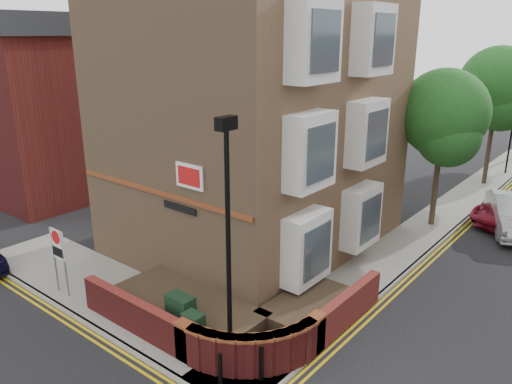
% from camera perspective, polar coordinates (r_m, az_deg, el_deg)
% --- Properties ---
extents(ground, '(120.00, 120.00, 0.00)m').
position_cam_1_polar(ground, '(13.80, -11.69, -18.82)').
color(ground, black).
rests_on(ground, ground).
extents(pavement_corner, '(13.00, 3.00, 0.12)m').
position_cam_1_polar(pavement_corner, '(16.92, -15.48, -11.48)').
color(pavement_corner, gray).
rests_on(pavement_corner, ground).
extents(pavement_main, '(2.00, 32.00, 0.12)m').
position_cam_1_polar(pavement_main, '(25.10, 20.94, -2.23)').
color(pavement_main, gray).
rests_on(pavement_main, ground).
extents(kerb_side, '(13.00, 0.15, 0.12)m').
position_cam_1_polar(kerb_side, '(16.24, -19.85, -13.25)').
color(kerb_side, gray).
rests_on(kerb_side, ground).
extents(kerb_main_near, '(0.15, 32.00, 0.12)m').
position_cam_1_polar(kerb_main_near, '(24.85, 23.11, -2.70)').
color(kerb_main_near, gray).
rests_on(kerb_main_near, ground).
extents(yellow_lines_side, '(13.00, 0.28, 0.01)m').
position_cam_1_polar(yellow_lines_side, '(16.17, -20.60, -13.72)').
color(yellow_lines_side, gold).
rests_on(yellow_lines_side, ground).
extents(yellow_lines_main, '(0.28, 32.00, 0.01)m').
position_cam_1_polar(yellow_lines_main, '(24.81, 23.65, -2.93)').
color(yellow_lines_main, gold).
rests_on(yellow_lines_main, ground).
extents(corner_building, '(8.95, 10.40, 13.60)m').
position_cam_1_polar(corner_building, '(18.93, 0.53, 11.96)').
color(corner_building, '#8B694A').
rests_on(corner_building, ground).
extents(garden_wall, '(6.80, 6.00, 1.20)m').
position_cam_1_polar(garden_wall, '(15.18, -4.20, -14.72)').
color(garden_wall, maroon).
rests_on(garden_wall, ground).
extents(lamppost, '(0.25, 0.50, 6.30)m').
position_cam_1_polar(lamppost, '(11.79, -3.18, -6.29)').
color(lamppost, black).
rests_on(lamppost, pavement_corner).
extents(utility_cabinet_large, '(0.80, 0.45, 1.20)m').
position_cam_1_polar(utility_cabinet_large, '(14.28, -8.56, -13.78)').
color(utility_cabinet_large, black).
rests_on(utility_cabinet_large, pavement_corner).
extents(utility_cabinet_small, '(0.55, 0.40, 1.10)m').
position_cam_1_polar(utility_cabinet_small, '(13.64, -7.13, -15.63)').
color(utility_cabinet_small, black).
rests_on(utility_cabinet_small, pavement_corner).
extents(bollard_near, '(0.11, 0.11, 0.90)m').
position_cam_1_polar(bollard_near, '(12.48, -4.11, -19.67)').
color(bollard_near, black).
rests_on(bollard_near, pavement_corner).
extents(bollard_far, '(0.11, 0.11, 0.90)m').
position_cam_1_polar(bollard_far, '(12.65, 0.61, -19.04)').
color(bollard_far, black).
rests_on(bollard_far, pavement_corner).
extents(zone_sign, '(0.72, 0.07, 2.20)m').
position_cam_1_polar(zone_sign, '(16.94, -21.68, -6.13)').
color(zone_sign, slate).
rests_on(zone_sign, pavement_corner).
extents(side_building, '(6.40, 10.40, 9.00)m').
position_cam_1_polar(side_building, '(28.28, -19.44, 9.49)').
color(side_building, maroon).
rests_on(side_building, ground).
extents(tree_near, '(3.64, 3.65, 6.70)m').
position_cam_1_polar(tree_near, '(22.17, 20.62, 7.72)').
color(tree_near, '#382B1E').
rests_on(tree_near, pavement_main).
extents(tree_mid, '(4.03, 4.03, 7.42)m').
position_cam_1_polar(tree_mid, '(29.75, 25.87, 10.36)').
color(tree_mid, '#382B1E').
rests_on(tree_mid, pavement_main).
extents(traffic_light_assembly, '(0.20, 0.16, 4.20)m').
position_cam_1_polar(traffic_light_assembly, '(32.84, 27.23, 6.43)').
color(traffic_light_assembly, black).
rests_on(traffic_light_assembly, pavement_main).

